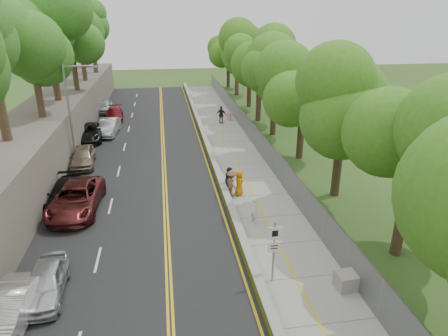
{
  "coord_description": "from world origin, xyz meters",
  "views": [
    {
      "loc": [
        -3.52,
        -17.76,
        11.77
      ],
      "look_at": [
        0.5,
        8.0,
        1.4
      ],
      "focal_mm": 32.0,
      "sensor_mm": 36.0,
      "label": 1
    }
  ],
  "objects_px": {
    "concrete_block": "(348,280)",
    "car_2": "(76,199)",
    "signpost": "(274,245)",
    "car_1": "(6,314)",
    "streetlight": "(72,109)",
    "construction_barrel": "(229,117)",
    "painter_0": "(239,183)",
    "car_0": "(46,282)",
    "person_far": "(221,115)"
  },
  "relations": [
    {
      "from": "signpost",
      "to": "construction_barrel",
      "type": "distance_m",
      "value": 29.03
    },
    {
      "from": "person_far",
      "to": "construction_barrel",
      "type": "bearing_deg",
      "value": -108.35
    },
    {
      "from": "car_2",
      "to": "streetlight",
      "type": "bearing_deg",
      "value": 101.48
    },
    {
      "from": "streetlight",
      "to": "signpost",
      "type": "distance_m",
      "value": 20.72
    },
    {
      "from": "concrete_block",
      "to": "car_1",
      "type": "bearing_deg",
      "value": -178.77
    },
    {
      "from": "construction_barrel",
      "to": "concrete_block",
      "type": "relative_size",
      "value": 0.74
    },
    {
      "from": "car_1",
      "to": "car_0",
      "type": "bearing_deg",
      "value": 65.16
    },
    {
      "from": "signpost",
      "to": "construction_barrel",
      "type": "xyz_separation_m",
      "value": [
        2.83,
        28.85,
        -1.5
      ]
    },
    {
      "from": "car_1",
      "to": "painter_0",
      "type": "relative_size",
      "value": 2.6
    },
    {
      "from": "construction_barrel",
      "to": "car_2",
      "type": "height_order",
      "value": "car_2"
    },
    {
      "from": "construction_barrel",
      "to": "car_2",
      "type": "bearing_deg",
      "value": -122.87
    },
    {
      "from": "concrete_block",
      "to": "car_2",
      "type": "bearing_deg",
      "value": 144.33
    },
    {
      "from": "painter_0",
      "to": "streetlight",
      "type": "bearing_deg",
      "value": 60.03
    },
    {
      "from": "car_0",
      "to": "person_far",
      "type": "xyz_separation_m",
      "value": [
        11.8,
        27.08,
        0.28
      ]
    },
    {
      "from": "car_1",
      "to": "car_2",
      "type": "bearing_deg",
      "value": 88.41
    },
    {
      "from": "signpost",
      "to": "car_0",
      "type": "relative_size",
      "value": 0.77
    },
    {
      "from": "streetlight",
      "to": "person_far",
      "type": "distance_m",
      "value": 17.39
    },
    {
      "from": "car_1",
      "to": "car_2",
      "type": "relative_size",
      "value": 0.76
    },
    {
      "from": "signpost",
      "to": "car_1",
      "type": "height_order",
      "value": "signpost"
    },
    {
      "from": "signpost",
      "to": "car_0",
      "type": "bearing_deg",
      "value": 176.75
    },
    {
      "from": "signpost",
      "to": "car_2",
      "type": "height_order",
      "value": "signpost"
    },
    {
      "from": "concrete_block",
      "to": "person_far",
      "type": "relative_size",
      "value": 0.59
    },
    {
      "from": "concrete_block",
      "to": "car_2",
      "type": "distance_m",
      "value": 16.57
    },
    {
      "from": "streetlight",
      "to": "painter_0",
      "type": "relative_size",
      "value": 4.57
    },
    {
      "from": "car_2",
      "to": "painter_0",
      "type": "xyz_separation_m",
      "value": [
        10.44,
        0.7,
        0.06
      ]
    },
    {
      "from": "car_1",
      "to": "person_far",
      "type": "bearing_deg",
      "value": 69.35
    },
    {
      "from": "signpost",
      "to": "car_1",
      "type": "relative_size",
      "value": 0.68
    },
    {
      "from": "concrete_block",
      "to": "car_0",
      "type": "xyz_separation_m",
      "value": [
        -13.3,
        1.56,
        0.3
      ]
    },
    {
      "from": "painter_0",
      "to": "person_far",
      "type": "distance_m",
      "value": 18.35
    },
    {
      "from": "signpost",
      "to": "painter_0",
      "type": "bearing_deg",
      "value": 88.6
    },
    {
      "from": "car_1",
      "to": "construction_barrel",
      "type": "bearing_deg",
      "value": 68.48
    },
    {
      "from": "construction_barrel",
      "to": "painter_0",
      "type": "relative_size",
      "value": 0.47
    },
    {
      "from": "signpost",
      "to": "streetlight",
      "type": "bearing_deg",
      "value": 124.08
    },
    {
      "from": "painter_0",
      "to": "person_far",
      "type": "relative_size",
      "value": 0.92
    },
    {
      "from": "concrete_block",
      "to": "car_1",
      "type": "xyz_separation_m",
      "value": [
        -14.29,
        -0.31,
        0.36
      ]
    },
    {
      "from": "construction_barrel",
      "to": "car_0",
      "type": "bearing_deg",
      "value": -114.49
    },
    {
      "from": "streetlight",
      "to": "car_2",
      "type": "height_order",
      "value": "streetlight"
    },
    {
      "from": "person_far",
      "to": "car_0",
      "type": "bearing_deg",
      "value": 90.13
    },
    {
      "from": "streetlight",
      "to": "construction_barrel",
      "type": "distance_m",
      "value": 19.06
    },
    {
      "from": "car_2",
      "to": "car_1",
      "type": "bearing_deg",
      "value": -92.2
    },
    {
      "from": "streetlight",
      "to": "car_0",
      "type": "height_order",
      "value": "streetlight"
    },
    {
      "from": "streetlight",
      "to": "painter_0",
      "type": "bearing_deg",
      "value": -33.06
    },
    {
      "from": "car_0",
      "to": "person_far",
      "type": "distance_m",
      "value": 29.54
    },
    {
      "from": "signpost",
      "to": "car_1",
      "type": "bearing_deg",
      "value": -173.33
    },
    {
      "from": "concrete_block",
      "to": "car_0",
      "type": "bearing_deg",
      "value": 173.33
    },
    {
      "from": "concrete_block",
      "to": "painter_0",
      "type": "xyz_separation_m",
      "value": [
        -3.02,
        10.36,
        0.5
      ]
    },
    {
      "from": "car_2",
      "to": "car_0",
      "type": "bearing_deg",
      "value": -86.31
    },
    {
      "from": "painter_0",
      "to": "concrete_block",
      "type": "bearing_deg",
      "value": -160.64
    },
    {
      "from": "signpost",
      "to": "concrete_block",
      "type": "bearing_deg",
      "value": -16.85
    },
    {
      "from": "streetlight",
      "to": "car_2",
      "type": "distance_m",
      "value": 9.25
    }
  ]
}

